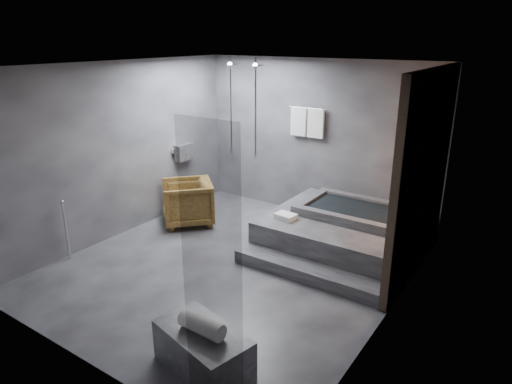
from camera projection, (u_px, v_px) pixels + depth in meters
The scene contains 7 objects.
room at pixel (266, 149), 6.03m from camera, with size 5.00×5.04×2.82m.
tub_deck at pixel (343, 232), 7.11m from camera, with size 2.20×2.00×0.50m, color #333335.
tub_step at pixel (307, 272), 6.24m from camera, with size 2.20×0.36×0.18m, color #333335.
concrete_bench at pixel (203, 350), 4.48m from camera, with size 0.99×0.54×0.44m, color #313134.
driftwood_chair at pixel (187, 202), 7.98m from camera, with size 0.83×0.85×0.78m, color #493112.
rolled_towel at pixel (202, 325), 4.36m from camera, with size 0.17×0.17×0.48m, color white.
deck_towel at pixel (286, 216), 6.96m from camera, with size 0.31×0.22×0.08m, color white.
Camera 1 is at (3.57, -4.71, 3.16)m, focal length 32.00 mm.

